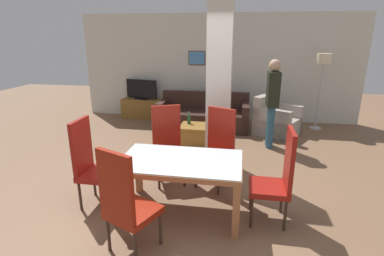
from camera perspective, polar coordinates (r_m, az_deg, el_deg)
name	(u,v)px	position (r m, az deg, el deg)	size (l,w,h in m)	color
ground_plane	(181,211)	(4.01, -2.07, -15.50)	(18.00, 18.00, 0.00)	brown
back_wall	(216,68)	(7.95, 4.69, 11.34)	(7.20, 0.09, 2.70)	silver
divider_pillar	(219,88)	(4.88, 5.17, 7.53)	(0.39, 0.34, 2.70)	silver
dining_table	(181,171)	(3.73, -2.17, -8.12)	(1.50, 0.92, 0.72)	#A5663D
dining_chair_near_left	(126,202)	(3.11, -12.54, -13.58)	(0.61, 0.61, 1.16)	maroon
dining_chair_far_right	(217,147)	(4.43, 4.86, -3.58)	(0.61, 0.61, 1.16)	maroon
dining_chair_head_right	(278,176)	(3.68, 16.09, -8.75)	(0.46, 0.46, 1.16)	maroon
dining_chair_head_left	(91,162)	(4.12, -18.70, -6.14)	(0.46, 0.46, 1.16)	maroon
dining_chair_far_left	(168,143)	(4.57, -4.62, -2.91)	(0.61, 0.61, 1.16)	maroon
sofa	(204,116)	(7.28, 2.24, 2.28)	(2.15, 0.89, 0.83)	#311D18
armchair	(275,122)	(7.00, 15.61, 1.17)	(1.14, 1.12, 0.88)	#AC9F96
coffee_table	(198,134)	(6.22, 1.12, -1.18)	(0.73, 0.58, 0.39)	olive
bottle	(189,119)	(6.28, -0.59, 1.70)	(0.07, 0.07, 0.25)	#194C23
tv_stand	(143,108)	(8.28, -9.41, 3.73)	(1.08, 0.40, 0.52)	brown
tv_screen	(142,90)	(8.18, -9.58, 7.21)	(0.89, 0.28, 0.52)	black
floor_lamp	(323,66)	(7.57, 23.68, 10.73)	(0.31, 0.31, 1.77)	#B7B7BC
standing_person	(272,98)	(6.04, 15.07, 5.61)	(0.24, 0.39, 1.74)	#28506A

